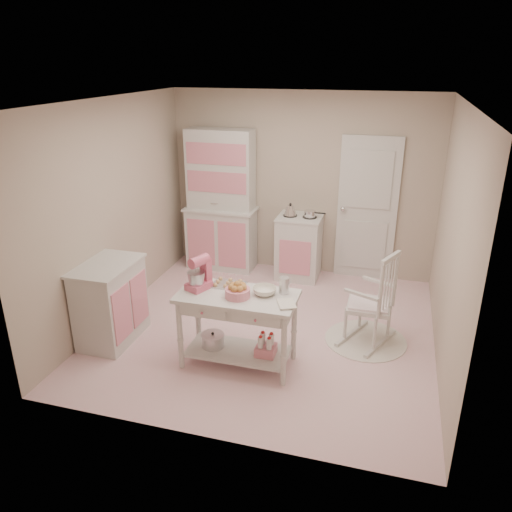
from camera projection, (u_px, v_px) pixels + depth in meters
The scene contains 14 objects.
room_shell at pixel (268, 194), 5.32m from camera, with size 3.84×3.84×2.62m.
door at pixel (367, 209), 6.98m from camera, with size 0.82×0.05×2.04m, color silver.
hutch at pixel (221, 201), 7.32m from camera, with size 1.06×0.50×2.08m, color silver.
stove at pixel (299, 247), 7.18m from camera, with size 0.62×0.57×0.92m, color silver.
base_cabinet at pixel (111, 302), 5.56m from camera, with size 0.54×0.84×0.92m, color silver.
lace_rug at pixel (365, 340), 5.68m from camera, with size 0.92×0.92×0.01m, color white.
rocking_chair at pixel (370, 297), 5.48m from camera, with size 0.48×0.72×1.10m, color silver.
work_table at pixel (238, 329), 5.13m from camera, with size 1.20×0.60×0.80m, color silver.
stand_mixer at pixel (198, 274), 5.04m from camera, with size 0.20×0.28×0.34m, color #D05875.
cookie_tray at pixel (229, 285), 5.17m from camera, with size 0.34×0.24×0.02m, color silver.
bread_basket at pixel (238, 293), 4.91m from camera, with size 0.25×0.25×0.09m, color pink.
mixing_bowl at pixel (265, 291), 4.97m from camera, with size 0.24×0.24×0.07m, color silver.
metal_pitcher at pixel (284, 285), 4.98m from camera, with size 0.10×0.10×0.17m, color silver.
recipe_book at pixel (278, 305), 4.75m from camera, with size 0.16×0.22×0.02m, color silver.
Camera 1 is at (1.30, -5.02, 3.01)m, focal length 35.00 mm.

